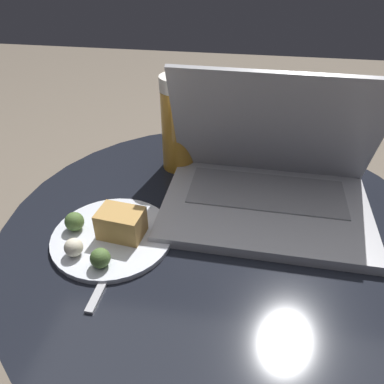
{
  "coord_description": "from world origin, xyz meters",
  "views": [
    {
      "loc": [
        0.03,
        -0.5,
        0.94
      ],
      "look_at": [
        -0.05,
        -0.01,
        0.59
      ],
      "focal_mm": 35.0,
      "sensor_mm": 36.0,
      "label": 1
    }
  ],
  "objects": [
    {
      "name": "laptop",
      "position": [
        0.08,
        0.08,
        0.57
      ],
      "size": [
        0.37,
        0.26,
        0.25
      ],
      "color": "#B2B2B7",
      "rests_on": "table"
    },
    {
      "name": "snack_plate",
      "position": [
        -0.17,
        -0.07,
        0.53
      ],
      "size": [
        0.2,
        0.2,
        0.06
      ],
      "color": "silver",
      "rests_on": "table"
    },
    {
      "name": "beer_glass",
      "position": [
        -0.11,
        0.18,
        0.62
      ],
      "size": [
        0.07,
        0.07,
        0.2
      ],
      "color": "gold",
      "rests_on": "table"
    },
    {
      "name": "fork",
      "position": [
        -0.15,
        -0.11,
        0.52
      ],
      "size": [
        0.03,
        0.18,
        0.0
      ],
      "color": "#B2B2B7",
      "rests_on": "table"
    },
    {
      "name": "table",
      "position": [
        0.0,
        0.0,
        0.39
      ],
      "size": [
        0.75,
        0.75,
        0.52
      ],
      "color": "black",
      "rests_on": "ground_plane"
    },
    {
      "name": "ground_plane",
      "position": [
        0.0,
        0.0,
        0.0
      ],
      "size": [
        6.0,
        6.0,
        0.0
      ],
      "primitive_type": "plane",
      "color": "#726656"
    }
  ]
}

